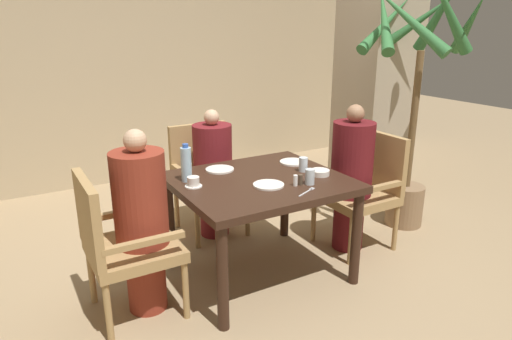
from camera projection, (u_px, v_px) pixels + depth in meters
ground_plane at (259, 273)px, 3.32m from camera, size 16.00×16.00×0.00m
wall_back at (141, 55)px, 5.02m from camera, size 8.00×0.06×2.80m
pillar_stone at (377, 65)px, 4.41m from camera, size 0.60×0.60×2.70m
dining_table at (260, 192)px, 3.13m from camera, size 1.13×1.00×0.72m
chair_left_side at (119, 241)px, 2.70m from camera, size 0.52×0.52×0.91m
diner_in_left_chair at (142, 221)px, 2.74m from camera, size 0.32×0.32×1.16m
chair_far_side at (206, 174)px, 3.91m from camera, size 0.52×0.52×0.91m
diner_in_far_chair at (213, 172)px, 3.77m from camera, size 0.32×0.32×1.08m
chair_right_side at (364, 186)px, 3.63m from camera, size 0.52×0.52×0.91m
diner_in_right_chair at (351, 177)px, 3.53m from camera, size 0.32×0.32×1.16m
potted_palm at (414, 99)px, 3.81m from camera, size 1.03×1.04×2.23m
plate_main_left at (269, 185)px, 2.97m from camera, size 0.20×0.20×0.01m
plate_main_right at (293, 162)px, 3.46m from camera, size 0.20×0.20×0.01m
plate_dessert_center at (220, 169)px, 3.28m from camera, size 0.20×0.20×0.01m
teacup_with_saucer at (193, 182)px, 2.94m from camera, size 0.11×0.11×0.07m
bowl_small at (320, 172)px, 3.17m from camera, size 0.13×0.13×0.04m
water_bottle at (186, 164)px, 3.02m from camera, size 0.07×0.07×0.26m
glass_tall_near at (303, 164)px, 3.24m from camera, size 0.06×0.06×0.10m
glass_tall_mid at (310, 177)px, 2.98m from camera, size 0.06×0.06×0.10m
salt_shaker at (295, 181)px, 2.95m from camera, size 0.03×0.03×0.07m
pepper_shaker at (300, 180)px, 2.97m from camera, size 0.03×0.03×0.07m
fork_beside_plate at (308, 191)px, 2.87m from camera, size 0.17×0.09×0.00m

